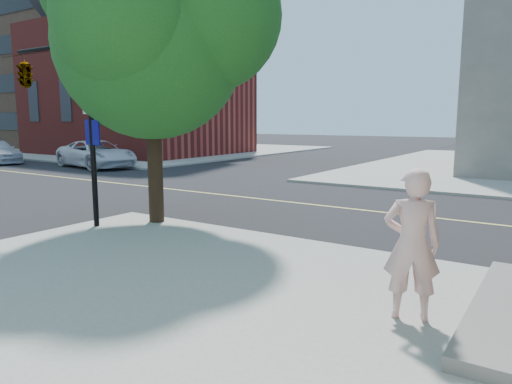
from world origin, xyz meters
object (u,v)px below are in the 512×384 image
Objects in this scene: man_on_phone at (412,245)px; street_tree at (155,21)px; signal_pole at (34,75)px; car_a at (97,154)px.

street_tree is at bearing -40.07° from man_on_phone.
signal_pole reaches higher than car_a.
car_a is (-14.04, 8.99, -4.35)m from street_tree.
man_on_phone is at bearing -108.13° from car_a.
car_a is at bearing -49.11° from man_on_phone.
street_tree is (-7.09, 2.51, 4.01)m from man_on_phone.
man_on_phone is 10.81m from signal_pole.
street_tree is at bearing 25.28° from signal_pole.
man_on_phone is at bearing -19.51° from street_tree.
signal_pole reaches higher than man_on_phone.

